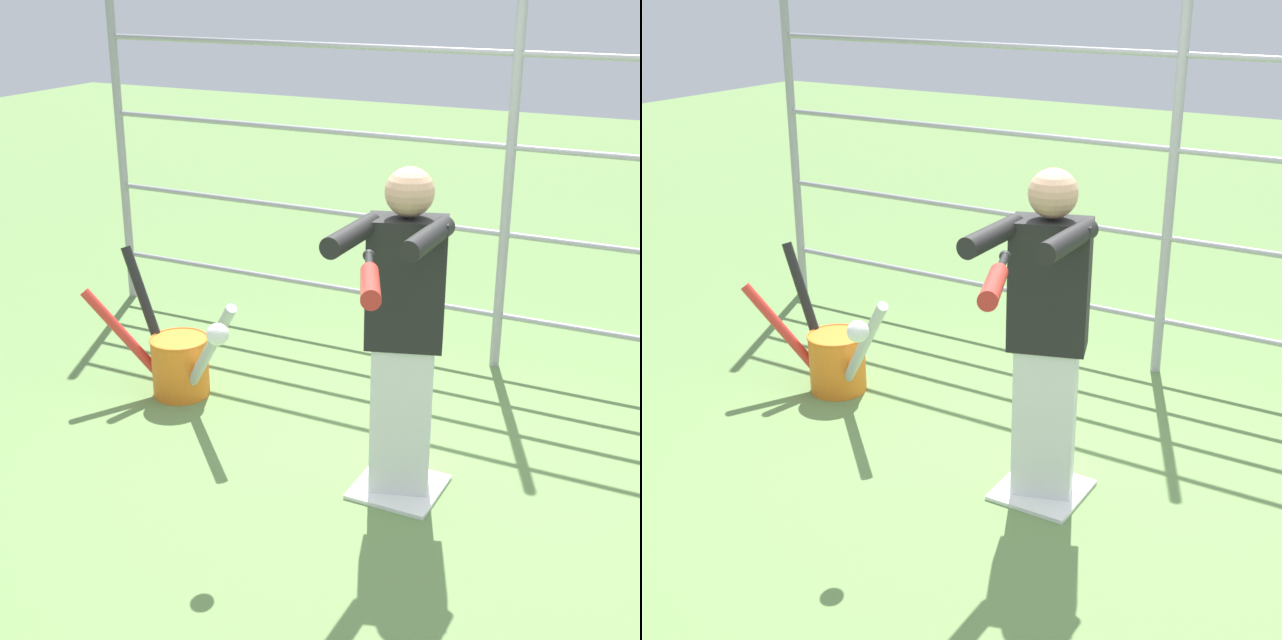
% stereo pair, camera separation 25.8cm
% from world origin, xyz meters
% --- Properties ---
extents(ground_plane, '(24.00, 24.00, 0.00)m').
position_xyz_m(ground_plane, '(0.00, 0.00, 0.00)').
color(ground_plane, '#608447').
extents(home_plate, '(0.40, 0.40, 0.02)m').
position_xyz_m(home_plate, '(0.00, 0.00, 0.01)').
color(home_plate, white).
rests_on(home_plate, ground).
extents(fence_backstop, '(5.72, 0.06, 2.23)m').
position_xyz_m(fence_backstop, '(0.00, -1.60, 1.12)').
color(fence_backstop, '#939399').
rests_on(fence_backstop, ground).
extents(batter, '(0.39, 0.61, 1.56)m').
position_xyz_m(batter, '(0.00, 0.02, 0.85)').
color(batter, silver).
rests_on(batter, ground).
extents(baseball_bat_swinging, '(0.37, 0.75, 0.16)m').
position_xyz_m(baseball_bat_swinging, '(-0.19, 0.85, 1.36)').
color(baseball_bat_swinging, black).
extents(softball_in_flight, '(0.10, 0.10, 0.10)m').
position_xyz_m(softball_in_flight, '(0.62, 0.58, 0.91)').
color(softball_in_flight, white).
extents(bat_bucket, '(1.11, 0.49, 0.85)m').
position_xyz_m(bat_bucket, '(1.54, -0.37, 0.22)').
color(bat_bucket, orange).
rests_on(bat_bucket, ground).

